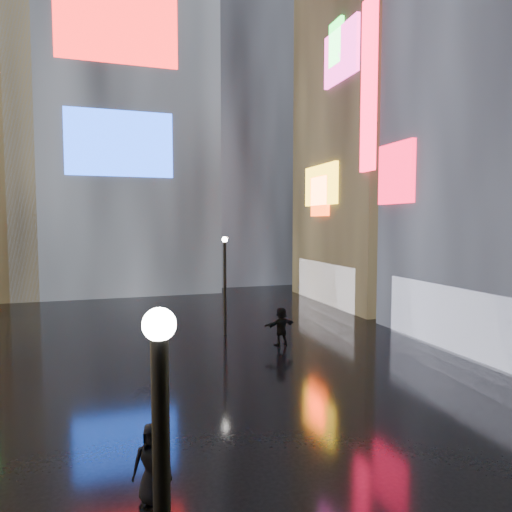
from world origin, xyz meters
name	(u,v)px	position (x,y,z in m)	size (l,w,h in m)	color
ground	(202,353)	(0.00, 20.00, 0.00)	(140.00, 140.00, 0.00)	black
building_right_far	(386,115)	(15.98, 30.00, 13.98)	(10.28, 12.00, 28.00)	black
tower_main	(116,55)	(-3.00, 43.97, 21.01)	(16.00, 14.20, 42.00)	black
tower_flank_right	(238,115)	(9.00, 46.00, 17.00)	(12.00, 12.00, 34.00)	black
lamp_far	(225,279)	(1.83, 23.05, 2.94)	(0.30, 0.30, 5.20)	black
pedestrian_4	(153,464)	(-3.14, 9.35, 0.86)	(0.84, 0.55, 1.73)	black
pedestrian_5	(281,326)	(3.92, 20.22, 0.92)	(1.71, 0.54, 1.84)	black
umbrella_2	(152,405)	(-3.14, 9.35, 2.13)	(0.88, 0.90, 0.81)	black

